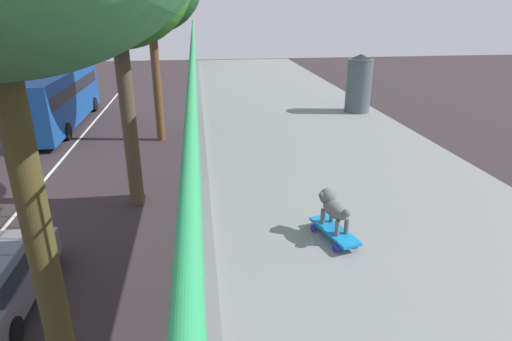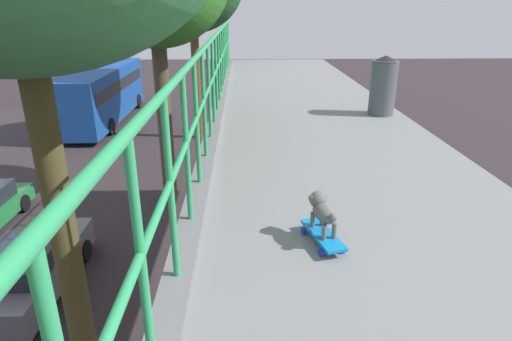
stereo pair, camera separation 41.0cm
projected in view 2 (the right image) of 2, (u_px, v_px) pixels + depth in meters
The scene contains 5 objects.
car_grey_fifth at pixel (31, 268), 10.78m from camera, with size 1.79×4.36×1.44m.
city_bus at pixel (102, 92), 26.43m from camera, with size 2.64×10.95×3.32m.
toy_skateboard at pixel (323, 235), 3.28m from camera, with size 0.30×0.54×0.08m.
small_dog at pixel (322, 209), 3.26m from camera, with size 0.21×0.38×0.29m.
litter_bin at pixel (383, 85), 6.99m from camera, with size 0.43×0.43×0.97m.
Camera 2 is at (0.19, 0.39, 6.93)m, focal length 29.88 mm.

